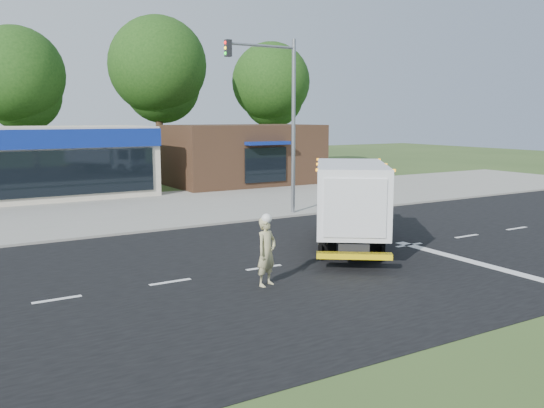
{
  "coord_description": "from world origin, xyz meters",
  "views": [
    {
      "loc": [
        -11.52,
        -14.67,
        4.55
      ],
      "look_at": [
        -1.88,
        1.38,
        1.7
      ],
      "focal_mm": 38.0,
      "sensor_mm": 36.0,
      "label": 1
    }
  ],
  "objects": [
    {
      "name": "ground",
      "position": [
        0.0,
        0.0,
        0.0
      ],
      "size": [
        120.0,
        120.0,
        0.0
      ],
      "primitive_type": "plane",
      "color": "#385123",
      "rests_on": "ground"
    },
    {
      "name": "road_asphalt",
      "position": [
        0.0,
        0.0,
        0.0
      ],
      "size": [
        60.0,
        14.0,
        0.02
      ],
      "primitive_type": "cube",
      "color": "black",
      "rests_on": "ground"
    },
    {
      "name": "sidewalk",
      "position": [
        0.0,
        8.2,
        0.06
      ],
      "size": [
        60.0,
        2.4,
        0.12
      ],
      "primitive_type": "cube",
      "color": "gray",
      "rests_on": "ground"
    },
    {
      "name": "parking_apron",
      "position": [
        0.0,
        14.0,
        0.01
      ],
      "size": [
        60.0,
        9.0,
        0.02
      ],
      "primitive_type": "cube",
      "color": "gray",
      "rests_on": "ground"
    },
    {
      "name": "lane_markings",
      "position": [
        1.35,
        -1.35,
        0.02
      ],
      "size": [
        55.2,
        7.0,
        0.01
      ],
      "color": "silver",
      "rests_on": "road_asphalt"
    },
    {
      "name": "ems_box_truck",
      "position": [
        0.92,
        0.82,
        1.75
      ],
      "size": [
        5.7,
        6.78,
        3.03
      ],
      "rotation": [
        0.0,
        0.0,
        0.95
      ],
      "color": "black",
      "rests_on": "ground"
    },
    {
      "name": "emergency_worker",
      "position": [
        -3.86,
        -1.63,
        0.97
      ],
      "size": [
        0.8,
        0.67,
        1.99
      ],
      "rotation": [
        0.0,
        0.0,
        0.38
      ],
      "color": "tan",
      "rests_on": "ground"
    },
    {
      "name": "brown_storefront",
      "position": [
        7.0,
        19.98,
        2.0
      ],
      "size": [
        10.0,
        6.7,
        4.0
      ],
      "color": "#382316",
      "rests_on": "ground"
    },
    {
      "name": "traffic_signal_pole",
      "position": [
        2.35,
        7.6,
        4.92
      ],
      "size": [
        3.51,
        0.25,
        8.0
      ],
      "color": "gray",
      "rests_on": "ground"
    },
    {
      "name": "background_trees",
      "position": [
        -0.85,
        28.16,
        7.38
      ],
      "size": [
        36.77,
        7.39,
        12.1
      ],
      "color": "#332114",
      "rests_on": "ground"
    }
  ]
}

